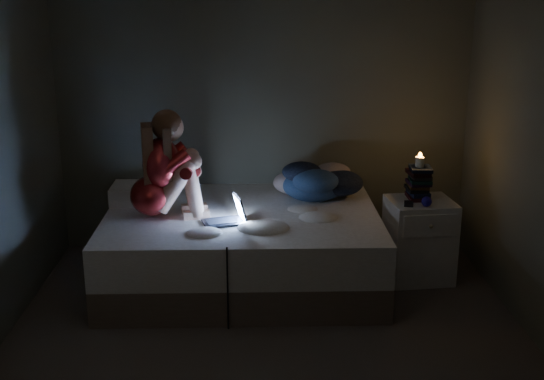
{
  "coord_description": "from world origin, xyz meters",
  "views": [
    {
      "loc": [
        -0.09,
        -4.1,
        2.34
      ],
      "look_at": [
        0.05,
        1.0,
        0.8
      ],
      "focal_mm": 45.69,
      "sensor_mm": 36.0,
      "label": 1
    }
  ],
  "objects_px": {
    "laptop": "(223,209)",
    "bed": "(243,247)",
    "phone": "(407,203)",
    "nightstand": "(419,240)",
    "woman": "(151,165)",
    "candle": "(420,161)"
  },
  "relations": [
    {
      "from": "laptop",
      "to": "phone",
      "type": "bearing_deg",
      "value": -8.38
    },
    {
      "from": "phone",
      "to": "nightstand",
      "type": "bearing_deg",
      "value": 50.31
    },
    {
      "from": "woman",
      "to": "laptop",
      "type": "distance_m",
      "value": 0.64
    },
    {
      "from": "woman",
      "to": "candle",
      "type": "distance_m",
      "value": 2.11
    },
    {
      "from": "laptop",
      "to": "candle",
      "type": "bearing_deg",
      "value": -3.34
    },
    {
      "from": "woman",
      "to": "phone",
      "type": "height_order",
      "value": "woman"
    },
    {
      "from": "candle",
      "to": "phone",
      "type": "relative_size",
      "value": 0.57
    },
    {
      "from": "woman",
      "to": "nightstand",
      "type": "xyz_separation_m",
      "value": [
        2.11,
        0.14,
        -0.68
      ]
    },
    {
      "from": "woman",
      "to": "candle",
      "type": "height_order",
      "value": "woman"
    },
    {
      "from": "bed",
      "to": "phone",
      "type": "xyz_separation_m",
      "value": [
        1.3,
        -0.07,
        0.38
      ]
    },
    {
      "from": "woman",
      "to": "nightstand",
      "type": "bearing_deg",
      "value": -6.92
    },
    {
      "from": "phone",
      "to": "woman",
      "type": "bearing_deg",
      "value": -160.16
    },
    {
      "from": "bed",
      "to": "candle",
      "type": "height_order",
      "value": "candle"
    },
    {
      "from": "woman",
      "to": "bed",
      "type": "bearing_deg",
      "value": -0.35
    },
    {
      "from": "nightstand",
      "to": "candle",
      "type": "distance_m",
      "value": 0.64
    },
    {
      "from": "woman",
      "to": "laptop",
      "type": "height_order",
      "value": "woman"
    },
    {
      "from": "woman",
      "to": "nightstand",
      "type": "relative_size",
      "value": 1.27
    },
    {
      "from": "woman",
      "to": "nightstand",
      "type": "height_order",
      "value": "woman"
    },
    {
      "from": "candle",
      "to": "bed",
      "type": "bearing_deg",
      "value": -176.54
    },
    {
      "from": "bed",
      "to": "phone",
      "type": "relative_size",
      "value": 15.33
    },
    {
      "from": "phone",
      "to": "laptop",
      "type": "bearing_deg",
      "value": -153.9
    },
    {
      "from": "laptop",
      "to": "bed",
      "type": "bearing_deg",
      "value": 46.46
    }
  ]
}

